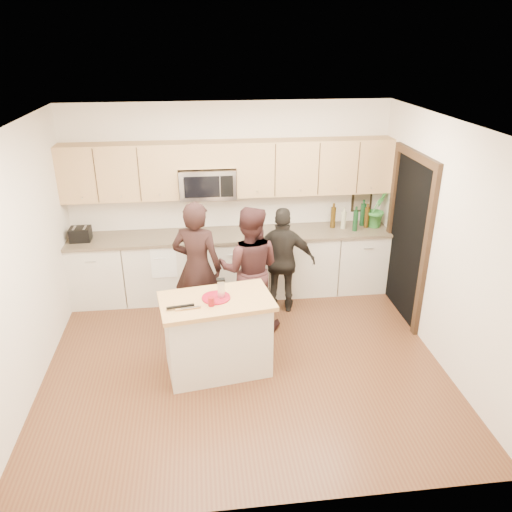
{
  "coord_description": "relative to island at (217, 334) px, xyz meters",
  "views": [
    {
      "loc": [
        -0.43,
        -4.84,
        3.49
      ],
      "look_at": [
        0.18,
        0.35,
        1.17
      ],
      "focal_mm": 35.0,
      "sensor_mm": 36.0,
      "label": 1
    }
  ],
  "objects": [
    {
      "name": "floor",
      "position": [
        0.3,
        0.13,
        -0.45
      ],
      "size": [
        4.5,
        4.5,
        0.0
      ],
      "primitive_type": "plane",
      "color": "brown",
      "rests_on": "ground"
    },
    {
      "name": "room_shell",
      "position": [
        0.3,
        0.13,
        1.28
      ],
      "size": [
        4.52,
        4.02,
        2.71
      ],
      "color": "silver",
      "rests_on": "ground"
    },
    {
      "name": "back_cabinetry",
      "position": [
        0.3,
        1.81,
        0.02
      ],
      "size": [
        4.5,
        0.66,
        0.94
      ],
      "color": "beige",
      "rests_on": "ground"
    },
    {
      "name": "upper_cabinetry",
      "position": [
        0.34,
        1.96,
        1.39
      ],
      "size": [
        4.5,
        0.33,
        0.75
      ],
      "color": "tan",
      "rests_on": "ground"
    },
    {
      "name": "microwave",
      "position": [
        -0.01,
        1.92,
        1.2
      ],
      "size": [
        0.76,
        0.41,
        0.4
      ],
      "color": "silver",
      "rests_on": "ground"
    },
    {
      "name": "doorway",
      "position": [
        2.53,
        1.03,
        0.7
      ],
      "size": [
        0.06,
        1.25,
        2.2
      ],
      "color": "black",
      "rests_on": "ground"
    },
    {
      "name": "framed_picture",
      "position": [
        2.25,
        2.11,
        0.83
      ],
      "size": [
        0.3,
        0.03,
        0.38
      ],
      "color": "black",
      "rests_on": "ground"
    },
    {
      "name": "dish_towel",
      "position": [
        -0.65,
        1.63,
        0.35
      ],
      "size": [
        0.34,
        0.6,
        0.48
      ],
      "color": "white",
      "rests_on": "ground"
    },
    {
      "name": "island",
      "position": [
        0.0,
        0.0,
        0.0
      ],
      "size": [
        1.29,
        0.87,
        0.9
      ],
      "rotation": [
        0.0,
        0.0,
        0.15
      ],
      "color": "beige",
      "rests_on": "ground"
    },
    {
      "name": "red_plate",
      "position": [
        0.0,
        0.02,
        0.45
      ],
      "size": [
        0.31,
        0.31,
        0.02
      ],
      "primitive_type": "cylinder",
      "color": "maroon",
      "rests_on": "island"
    },
    {
      "name": "box_grater",
      "position": [
        0.06,
        0.02,
        0.57
      ],
      "size": [
        0.09,
        0.06,
        0.22
      ],
      "color": "silver",
      "rests_on": "red_plate"
    },
    {
      "name": "drink_glass",
      "position": [
        -0.06,
        -0.13,
        0.49
      ],
      "size": [
        0.07,
        0.07,
        0.1
      ],
      "primitive_type": "cylinder",
      "color": "maroon",
      "rests_on": "island"
    },
    {
      "name": "cutting_board",
      "position": [
        -0.31,
        -0.11,
        0.45
      ],
      "size": [
        0.29,
        0.2,
        0.02
      ],
      "primitive_type": "cube",
      "rotation": [
        0.0,
        0.0,
        0.15
      ],
      "color": "tan",
      "rests_on": "island"
    },
    {
      "name": "tongs",
      "position": [
        -0.38,
        -0.16,
        0.47
      ],
      "size": [
        0.29,
        0.07,
        0.02
      ],
      "primitive_type": "cube",
      "rotation": [
        0.0,
        0.0,
        0.15
      ],
      "color": "black",
      "rests_on": "cutting_board"
    },
    {
      "name": "knife",
      "position": [
        -0.27,
        -0.18,
        0.47
      ],
      "size": [
        0.2,
        0.05,
        0.01
      ],
      "primitive_type": "cube",
      "rotation": [
        0.0,
        0.0,
        0.15
      ],
      "color": "silver",
      "rests_on": "cutting_board"
    },
    {
      "name": "toaster",
      "position": [
        -1.75,
        1.8,
        0.58
      ],
      "size": [
        0.27,
        0.23,
        0.19
      ],
      "color": "black",
      "rests_on": "back_cabinetry"
    },
    {
      "name": "bottle_cluster",
      "position": [
        2.05,
        1.84,
        0.66
      ],
      "size": [
        0.55,
        0.28,
        0.39
      ],
      "color": "#3B280A",
      "rests_on": "back_cabinetry"
    },
    {
      "name": "orchid",
      "position": [
        2.4,
        1.85,
        0.75
      ],
      "size": [
        0.38,
        0.37,
        0.54
      ],
      "primitive_type": "imported",
      "rotation": [
        0.0,
        0.0,
        0.62
      ],
      "color": "#327F33",
      "rests_on": "back_cabinetry"
    },
    {
      "name": "woman_left",
      "position": [
        -0.19,
        0.91,
        0.4
      ],
      "size": [
        0.72,
        0.59,
        1.72
      ],
      "primitive_type": "imported",
      "rotation": [
        0.0,
        0.0,
        2.82
      ],
      "color": "black",
      "rests_on": "ground"
    },
    {
      "name": "woman_center",
      "position": [
        0.45,
        0.87,
        0.36
      ],
      "size": [
        0.91,
        0.78,
        1.64
      ],
      "primitive_type": "imported",
      "rotation": [
        0.0,
        0.0,
        2.93
      ],
      "color": "#311819",
      "rests_on": "ground"
    },
    {
      "name": "woman_right",
      "position": [
        0.94,
        1.26,
        0.28
      ],
      "size": [
        0.92,
        0.53,
        1.47
      ],
      "primitive_type": "imported",
      "rotation": [
        0.0,
        0.0,
        2.93
      ],
      "color": "black",
      "rests_on": "ground"
    }
  ]
}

